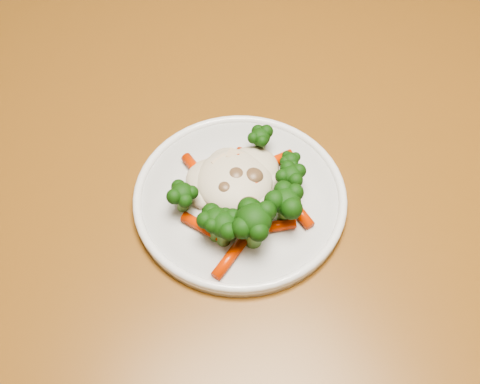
{
  "coord_description": "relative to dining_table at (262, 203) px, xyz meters",
  "views": [
    {
      "loc": [
        -0.24,
        -0.45,
        1.32
      ],
      "look_at": [
        -0.07,
        -0.1,
        0.77
      ],
      "focal_mm": 45.0,
      "sensor_mm": 36.0,
      "label": 1
    }
  ],
  "objects": [
    {
      "name": "dining_table",
      "position": [
        0.0,
        0.0,
        0.0
      ],
      "size": [
        1.38,
        1.15,
        0.75
      ],
      "rotation": [
        0.0,
        0.0,
        -0.36
      ],
      "color": "brown",
      "rests_on": "ground"
    },
    {
      "name": "plate",
      "position": [
        -0.06,
        -0.05,
        0.11
      ],
      "size": [
        0.24,
        0.24,
        0.01
      ],
      "primitive_type": "cylinder",
      "color": "white",
      "rests_on": "dining_table"
    },
    {
      "name": "meal",
      "position": [
        -0.06,
        -0.07,
        0.13
      ],
      "size": [
        0.17,
        0.17,
        0.05
      ],
      "color": "beige",
      "rests_on": "plate"
    }
  ]
}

